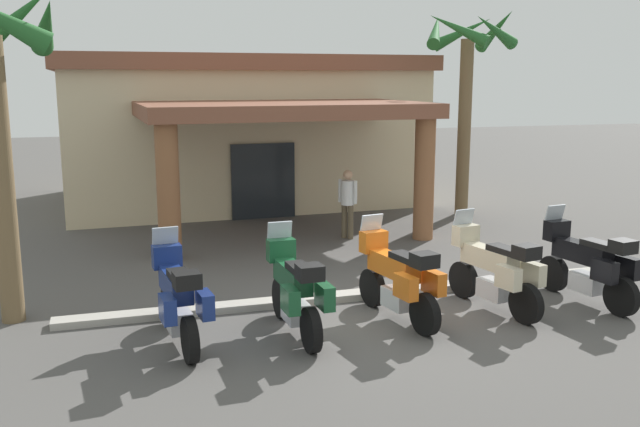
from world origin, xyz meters
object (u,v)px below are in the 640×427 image
(motorcycle_green, at_px, (296,291))
(motorcycle_black, at_px, (588,264))
(motorcycle_orange, at_px, (398,279))
(palm_tree_near_portico, at_px, (467,67))
(pedestrian, at_px, (348,199))
(motorcycle_blue, at_px, (178,299))
(motel_building, at_px, (237,128))
(motorcycle_cream, at_px, (495,270))

(motorcycle_green, relative_size, motorcycle_black, 1.00)
(motorcycle_black, bearing_deg, motorcycle_orange, 79.21)
(motorcycle_orange, height_order, palm_tree_near_portico, palm_tree_near_portico)
(motorcycle_orange, distance_m, pedestrian, 5.96)
(motorcycle_blue, xyz_separation_m, motorcycle_orange, (3.49, 0.01, 0.00))
(motorcycle_blue, relative_size, motorcycle_green, 1.00)
(motel_building, distance_m, motorcycle_green, 12.54)
(motorcycle_green, xyz_separation_m, motorcycle_cream, (3.49, 0.10, 0.00))
(motorcycle_blue, bearing_deg, motorcycle_orange, -95.32)
(motorcycle_green, xyz_separation_m, motorcycle_black, (5.24, -0.03, 0.00))
(motorcycle_green, distance_m, motorcycle_orange, 1.75)
(motorcycle_blue, distance_m, pedestrian, 7.49)
(pedestrian, bearing_deg, motorcycle_orange, 40.84)
(motel_building, relative_size, motorcycle_green, 5.24)
(motorcycle_blue, distance_m, motorcycle_green, 1.75)
(motel_building, relative_size, motorcycle_blue, 5.24)
(motorcycle_green, height_order, pedestrian, pedestrian)
(motorcycle_cream, bearing_deg, pedestrian, -5.22)
(motel_building, relative_size, motorcycle_cream, 5.28)
(motorcycle_cream, height_order, pedestrian, pedestrian)
(motorcycle_green, height_order, motorcycle_black, same)
(motel_building, height_order, motorcycle_orange, motel_building)
(motorcycle_cream, height_order, motorcycle_black, same)
(motorcycle_blue, distance_m, palm_tree_near_portico, 12.28)
(motorcycle_green, height_order, motorcycle_cream, same)
(pedestrian, bearing_deg, palm_tree_near_portico, 167.08)
(motorcycle_black, distance_m, pedestrian, 6.42)
(motorcycle_orange, bearing_deg, motel_building, -8.16)
(motel_building, xyz_separation_m, motorcycle_black, (3.81, -12.38, -1.60))
(motorcycle_blue, bearing_deg, pedestrian, -44.13)
(motorcycle_green, height_order, motorcycle_orange, same)
(motorcycle_green, distance_m, motorcycle_black, 5.24)
(motorcycle_orange, height_order, pedestrian, pedestrian)
(motorcycle_black, bearing_deg, pedestrian, 12.80)
(motel_building, xyz_separation_m, motorcycle_cream, (2.07, -12.25, -1.60))
(motorcycle_green, xyz_separation_m, motorcycle_orange, (1.75, 0.12, 0.00))
(motorcycle_blue, relative_size, palm_tree_near_portico, 0.38)
(motorcycle_cream, relative_size, pedestrian, 1.30)
(motel_building, relative_size, motorcycle_orange, 5.27)
(motel_building, bearing_deg, motorcycle_black, -74.63)
(motorcycle_cream, xyz_separation_m, pedestrian, (-0.56, 5.85, 0.28))
(motel_building, distance_m, motorcycle_black, 13.06)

